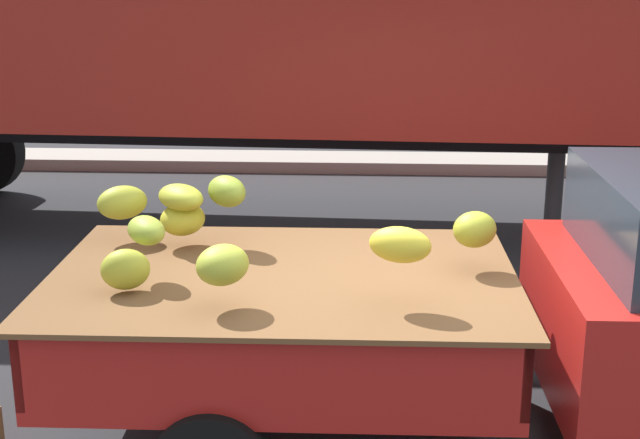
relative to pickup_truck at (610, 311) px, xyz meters
The scene contains 3 objects.
ground 1.49m from the pickup_truck, behind, with size 220.00×220.00×0.00m, color #28282B.
curb_strip 7.69m from the pickup_truck, 99.06° to the left, with size 80.00×0.80×0.16m, color gray.
pickup_truck is the anchor object (origin of this frame).
Camera 1 is at (-0.24, -5.06, 2.87)m, focal length 50.98 mm.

